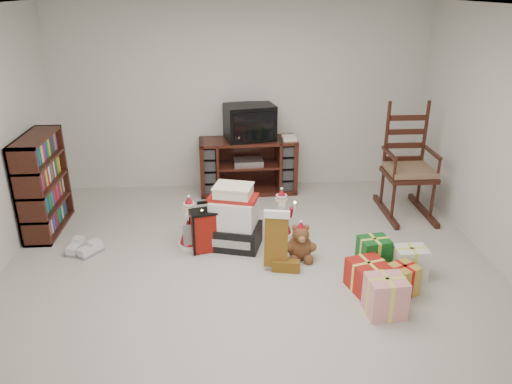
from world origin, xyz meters
TOP-DOWN VIEW (x-y plane):
  - room at (0.00, 0.00)m, footprint 5.01×5.01m
  - tv_stand at (0.08, 2.24)m, footprint 1.32×0.52m
  - bookshelf at (-2.32, 1.23)m, footprint 0.31×0.93m
  - rocking_chair at (2.01, 1.46)m, footprint 0.57×0.95m
  - gift_pile at (-0.15, 0.67)m, footprint 0.65×0.54m
  - red_suitcase at (-0.43, 0.61)m, footprint 0.39×0.27m
  - stocking at (0.25, 0.17)m, footprint 0.32×0.18m
  - teddy_bear at (0.52, 0.35)m, footprint 0.26×0.23m
  - santa_figurine at (0.39, 0.90)m, footprint 0.28×0.27m
  - mrs_claus_figurine at (-0.63, 0.72)m, footprint 0.29×0.27m
  - sneaker_pair at (-1.77, 0.62)m, footprint 0.40×0.30m
  - gift_cluster at (1.25, -0.23)m, footprint 0.84×0.96m
  - crt_television at (0.10, 2.26)m, footprint 0.71×0.58m

SIDE VIEW (x-z plane):
  - sneaker_pair at x=-1.77m, z-range 0.00..0.10m
  - gift_cluster at x=1.25m, z-range 0.00..0.29m
  - teddy_bear at x=0.52m, z-range -0.02..0.37m
  - santa_figurine at x=0.39m, z-range -0.07..0.51m
  - mrs_claus_figurine at x=-0.63m, z-range -0.07..0.52m
  - red_suitcase at x=-0.43m, z-range -0.04..0.51m
  - gift_pile at x=-0.15m, z-range -0.04..0.66m
  - stocking at x=0.25m, z-range 0.00..0.64m
  - tv_stand at x=0.08m, z-range 0.00..0.75m
  - rocking_chair at x=2.01m, z-range -0.23..1.20m
  - bookshelf at x=-2.32m, z-range -0.02..1.11m
  - crt_television at x=0.10m, z-range 0.75..1.21m
  - room at x=0.00m, z-range -0.01..2.51m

